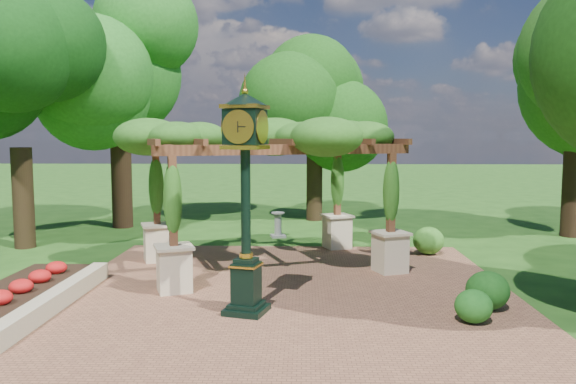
{
  "coord_description": "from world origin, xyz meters",
  "views": [
    {
      "loc": [
        0.39,
        -10.33,
        3.48
      ],
      "look_at": [
        0.0,
        2.5,
        2.2
      ],
      "focal_mm": 35.0,
      "sensor_mm": 36.0,
      "label": 1
    }
  ],
  "objects": [
    {
      "name": "ground",
      "position": [
        0.0,
        0.0,
        0.0
      ],
      "size": [
        120.0,
        120.0,
        0.0
      ],
      "primitive_type": "plane",
      "color": "#1E4714",
      "rests_on": "ground"
    },
    {
      "name": "brick_plaza",
      "position": [
        0.0,
        1.0,
        0.02
      ],
      "size": [
        10.0,
        12.0,
        0.04
      ],
      "primitive_type": "cube",
      "color": "brown",
      "rests_on": "ground"
    },
    {
      "name": "border_wall",
      "position": [
        -4.6,
        0.5,
        0.2
      ],
      "size": [
        0.35,
        5.0,
        0.4
      ],
      "primitive_type": "cube",
      "color": "#C6B793",
      "rests_on": "ground"
    },
    {
      "name": "flower_bed",
      "position": [
        -5.5,
        0.5,
        0.18
      ],
      "size": [
        1.5,
        5.0,
        0.36
      ],
      "primitive_type": "cube",
      "color": "red",
      "rests_on": "ground"
    },
    {
      "name": "pedestal_clock",
      "position": [
        -0.75,
        0.32,
        2.6
      ],
      "size": [
        1.06,
        1.06,
        4.34
      ],
      "rotation": [
        0.0,
        0.0,
        -0.27
      ],
      "color": "black",
      "rests_on": "brick_plaza"
    },
    {
      "name": "pergola",
      "position": [
        -0.56,
        4.3,
        3.25
      ],
      "size": [
        7.29,
        5.92,
        3.97
      ],
      "rotation": [
        0.0,
        0.0,
        0.37
      ],
      "color": "beige",
      "rests_on": "brick_plaza"
    },
    {
      "name": "sundial",
      "position": [
        -0.54,
        8.8,
        0.38
      ],
      "size": [
        0.59,
        0.59,
        0.87
      ],
      "rotation": [
        0.0,
        0.0,
        0.26
      ],
      "color": "#9B9B93",
      "rests_on": "ground"
    },
    {
      "name": "shrub_front",
      "position": [
        3.51,
        -0.14,
        0.35
      ],
      "size": [
        0.86,
        0.86,
        0.62
      ],
      "primitive_type": "ellipsoid",
      "rotation": [
        0.0,
        0.0,
        0.29
      ],
      "color": "#1E601B",
      "rests_on": "brick_plaza"
    },
    {
      "name": "shrub_mid",
      "position": [
        4.03,
        0.68,
        0.43
      ],
      "size": [
        0.96,
        0.96,
        0.77
      ],
      "primitive_type": "ellipsoid",
      "rotation": [
        0.0,
        0.0,
        -0.13
      ],
      "color": "#174914",
      "rests_on": "brick_plaza"
    },
    {
      "name": "shrub_back",
      "position": [
        4.0,
        5.93,
        0.44
      ],
      "size": [
        1.02,
        1.02,
        0.81
      ],
      "primitive_type": "ellipsoid",
      "rotation": [
        0.0,
        0.0,
        -0.15
      ],
      "color": "#316B1F",
      "rests_on": "brick_plaza"
    },
    {
      "name": "tree_west_near",
      "position": [
        -8.37,
        6.73,
        5.55
      ],
      "size": [
        4.12,
        4.12,
        8.09
      ],
      "color": "#312313",
      "rests_on": "ground"
    },
    {
      "name": "tree_west_far",
      "position": [
        -6.6,
        10.77,
        6.33
      ],
      "size": [
        4.98,
        4.98,
        9.22
      ],
      "color": "#301E12",
      "rests_on": "ground"
    },
    {
      "name": "tree_north",
      "position": [
        0.78,
        12.82,
        4.91
      ],
      "size": [
        4.35,
        4.35,
        7.15
      ],
      "color": "#322314",
      "rests_on": "ground"
    }
  ]
}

